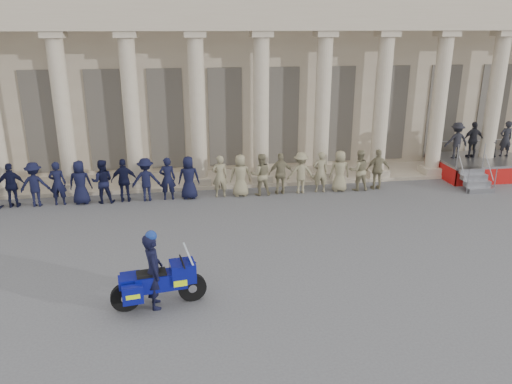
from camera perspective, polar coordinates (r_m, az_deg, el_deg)
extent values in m
plane|color=#4C4C4F|center=(13.98, 0.56, -9.18)|extent=(90.00, 90.00, 0.00)
cube|color=tan|center=(27.36, -4.61, 14.30)|extent=(40.00, 10.00, 9.00)
cube|color=tan|center=(22.07, -3.11, 1.59)|extent=(40.00, 2.60, 0.15)
cube|color=tan|center=(20.31, -3.21, 19.33)|extent=(35.80, 1.00, 1.00)
cube|color=tan|center=(22.30, -26.84, 0.35)|extent=(0.90, 0.90, 0.30)
cube|color=tan|center=(21.62, -20.30, 0.69)|extent=(0.90, 0.90, 0.30)
cylinder|color=tan|center=(20.96, -21.20, 8.38)|extent=(0.64, 0.64, 5.60)
cube|color=tan|center=(20.71, -22.17, 16.33)|extent=(0.85, 0.85, 0.24)
cube|color=tan|center=(21.23, -13.43, 1.04)|extent=(0.90, 0.90, 0.30)
cylinder|color=tan|center=(20.56, -14.04, 8.90)|extent=(0.64, 0.64, 5.60)
cube|color=tan|center=(20.30, -14.71, 17.04)|extent=(0.85, 0.85, 0.24)
cube|color=tan|center=(21.16, -6.40, 1.38)|extent=(0.90, 0.90, 0.30)
cylinder|color=tan|center=(20.49, -6.70, 9.29)|extent=(0.64, 0.64, 5.60)
cube|color=tan|center=(20.23, -7.02, 17.48)|extent=(0.85, 0.85, 0.24)
cube|color=tan|center=(21.40, 0.57, 1.70)|extent=(0.90, 0.90, 0.30)
cylinder|color=tan|center=(20.74, 0.59, 9.53)|extent=(0.64, 0.64, 5.60)
cube|color=tan|center=(20.48, 0.62, 17.62)|extent=(0.85, 0.85, 0.24)
cube|color=tan|center=(21.95, 7.28, 1.99)|extent=(0.90, 0.90, 0.30)
cylinder|color=tan|center=(21.31, 7.61, 9.61)|extent=(0.64, 0.64, 5.60)
cube|color=tan|center=(21.06, 7.96, 17.48)|extent=(0.85, 0.85, 0.24)
cube|color=tan|center=(22.79, 13.59, 2.23)|extent=(0.90, 0.90, 0.30)
cylinder|color=tan|center=(22.17, 14.17, 9.56)|extent=(0.64, 0.64, 5.60)
cube|color=tan|center=(21.93, 14.79, 17.10)|extent=(0.85, 0.85, 0.24)
cube|color=tan|center=(23.88, 19.39, 2.43)|extent=(0.90, 0.90, 0.30)
cylinder|color=tan|center=(23.29, 20.17, 9.41)|extent=(0.64, 0.64, 5.60)
cube|color=tan|center=(23.06, 21.00, 16.56)|extent=(0.85, 0.85, 0.24)
cube|color=tan|center=(25.20, 24.63, 2.59)|extent=(0.90, 0.90, 0.30)
cylinder|color=tan|center=(24.64, 25.56, 9.19)|extent=(0.64, 0.64, 5.60)
cube|color=tan|center=(24.42, 26.53, 15.92)|extent=(0.85, 0.85, 0.24)
cube|color=black|center=(23.31, -23.15, 7.31)|extent=(1.30, 0.12, 4.20)
cube|color=black|center=(22.81, -16.77, 7.79)|extent=(1.30, 0.12, 4.20)
cube|color=black|center=(22.59, -10.17, 8.19)|extent=(1.30, 0.12, 4.20)
cube|color=black|center=(22.67, -3.53, 8.48)|extent=(1.30, 0.12, 4.20)
cube|color=black|center=(23.05, 3.00, 8.65)|extent=(1.30, 0.12, 4.20)
cube|color=black|center=(23.70, 9.24, 8.72)|extent=(1.30, 0.12, 4.20)
cube|color=black|center=(24.62, 15.08, 8.69)|extent=(1.30, 0.12, 4.20)
cube|color=black|center=(25.76, 20.45, 8.58)|extent=(1.30, 0.12, 4.20)
cube|color=black|center=(27.11, 25.32, 8.42)|extent=(1.30, 0.12, 4.20)
imported|color=black|center=(20.62, -26.13, 0.68)|extent=(0.99, 0.41, 1.70)
imported|color=black|center=(20.39, -23.95, 0.80)|extent=(1.09, 0.63, 1.70)
imported|color=black|center=(20.18, -21.72, 0.92)|extent=(0.62, 0.41, 1.70)
imported|color=black|center=(20.01, -19.45, 1.04)|extent=(0.83, 0.54, 1.70)
imported|color=black|center=(19.87, -17.14, 1.16)|extent=(0.82, 0.64, 1.70)
imported|color=black|center=(19.76, -14.80, 1.28)|extent=(0.99, 0.41, 1.70)
imported|color=black|center=(19.68, -12.44, 1.40)|extent=(1.09, 0.63, 1.70)
imported|color=black|center=(19.64, -10.07, 1.52)|extent=(0.62, 0.41, 1.70)
imported|color=black|center=(19.63, -7.69, 1.64)|extent=(0.83, 0.54, 1.70)
imported|color=#807658|center=(19.68, -4.15, 1.80)|extent=(0.62, 0.41, 1.70)
imported|color=#807658|center=(19.76, -1.79, 1.91)|extent=(0.83, 0.54, 1.70)
imported|color=#807658|center=(19.87, 0.55, 2.01)|extent=(0.82, 0.64, 1.70)
imported|color=#807658|center=(20.01, 2.86, 2.11)|extent=(0.99, 0.41, 1.70)
imported|color=#807658|center=(20.19, 5.13, 2.20)|extent=(1.09, 0.63, 1.70)
imported|color=#807658|center=(20.39, 7.36, 2.29)|extent=(0.62, 0.41, 1.70)
imported|color=#807658|center=(20.63, 9.55, 2.38)|extent=(0.83, 0.54, 1.70)
imported|color=#807658|center=(20.89, 11.68, 2.45)|extent=(0.82, 0.64, 1.70)
imported|color=#807658|center=(21.19, 13.75, 2.53)|extent=(0.99, 0.41, 1.70)
cube|color=gray|center=(24.73, 24.34, 3.43)|extent=(3.95, 2.82, 0.10)
cube|color=#9D0E0C|center=(23.72, 25.97, 1.60)|extent=(3.95, 0.04, 0.70)
cube|color=#9D0E0C|center=(23.83, 20.25, 2.42)|extent=(0.04, 2.82, 0.70)
cube|color=gray|center=(22.31, 24.26, 0.18)|extent=(1.10, 0.28, 0.20)
cube|color=gray|center=(22.47, 23.95, 0.89)|extent=(1.10, 0.28, 0.20)
cube|color=gray|center=(22.65, 23.65, 1.58)|extent=(1.10, 0.28, 0.20)
cube|color=gray|center=(22.82, 23.35, 2.27)|extent=(1.10, 0.28, 0.20)
cylinder|color=gray|center=(25.73, 22.91, 5.42)|extent=(3.95, 0.04, 0.04)
imported|color=black|center=(24.08, 21.94, 5.49)|extent=(1.05, 0.60, 1.62)
imported|color=black|center=(24.50, 23.57, 5.48)|extent=(0.95, 0.40, 1.62)
imported|color=black|center=(24.93, 25.14, 5.48)|extent=(0.79, 0.61, 1.62)
imported|color=black|center=(25.38, 26.65, 5.47)|extent=(0.59, 0.39, 1.62)
cylinder|color=black|center=(12.64, -7.31, -10.76)|extent=(0.72, 0.25, 0.71)
cylinder|color=black|center=(12.52, -14.69, -11.56)|extent=(0.72, 0.25, 0.71)
cube|color=navy|center=(12.41, -10.81, -9.91)|extent=(1.28, 0.63, 0.41)
cube|color=navy|center=(12.38, -8.38, -8.93)|extent=(0.66, 0.64, 0.48)
cube|color=silver|center=(12.50, -8.33, -9.93)|extent=(0.28, 0.35, 0.13)
cube|color=#B2BFCC|center=(12.25, -7.62, -7.33)|extent=(0.29, 0.52, 0.57)
cube|color=black|center=(12.30, -11.87, -9.14)|extent=(0.74, 0.46, 0.11)
cube|color=navy|center=(12.33, -14.59, -9.95)|extent=(0.42, 0.41, 0.24)
cube|color=navy|center=(12.11, -13.92, -11.32)|extent=(0.51, 0.30, 0.43)
cube|color=#D4FC0D|center=(12.11, -13.92, -11.32)|extent=(0.36, 0.30, 0.11)
cube|color=navy|center=(12.71, -14.13, -9.82)|extent=(0.51, 0.30, 0.43)
cube|color=#D4FC0D|center=(12.71, -14.13, -9.82)|extent=(0.36, 0.30, 0.11)
cylinder|color=silver|center=(12.77, -13.28, -10.98)|extent=(0.65, 0.20, 0.11)
cylinder|color=black|center=(12.27, -8.44, -7.87)|extent=(0.15, 0.75, 0.04)
imported|color=black|center=(12.27, -11.65, -8.82)|extent=(0.55, 0.75, 1.90)
sphere|color=navy|center=(11.89, -11.93, -4.96)|extent=(0.28, 0.28, 0.28)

